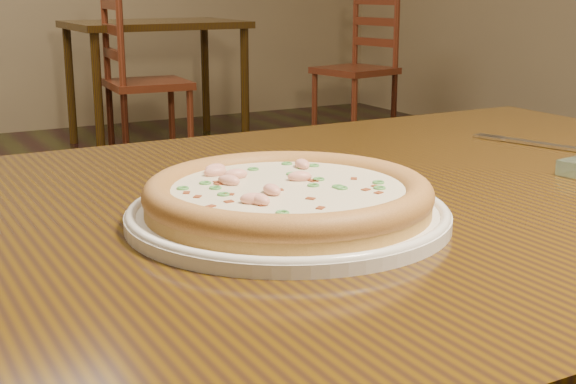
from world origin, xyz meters
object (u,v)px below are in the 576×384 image
chair_d (361,69)px  pizza (288,195)px  plate (288,214)px  bg_table_right (155,37)px  chair_c (138,83)px  hero_table (361,281)px

chair_d → pizza: bearing=-125.1°
pizza → chair_d: (2.56, 3.64, -0.34)m
plate → bg_table_right: bearing=71.9°
chair_d → bg_table_right: bearing=163.4°
pizza → bg_table_right: pizza is taller
chair_c → chair_d: 1.50m
hero_table → bg_table_right: (1.19, 3.96, 0.00)m
pizza → chair_c: bearing=73.6°
plate → chair_d: (2.56, 3.64, -0.32)m
pizza → chair_c: (1.06, 3.60, -0.34)m
plate → chair_c: bearing=73.6°
plate → chair_c: chair_c is taller
hero_table → bg_table_right: same height
hero_table → chair_c: (0.94, 3.55, -0.21)m
pizza → bg_table_right: (1.31, 4.01, -0.12)m
hero_table → pizza: size_ratio=4.36×
hero_table → pizza: bearing=-157.5°
plate → hero_table: bearing=22.6°
pizza → chair_d: bearing=54.9°
plate → chair_c: 3.76m
bg_table_right → pizza: bearing=-108.1°
plate → bg_table_right: 4.22m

